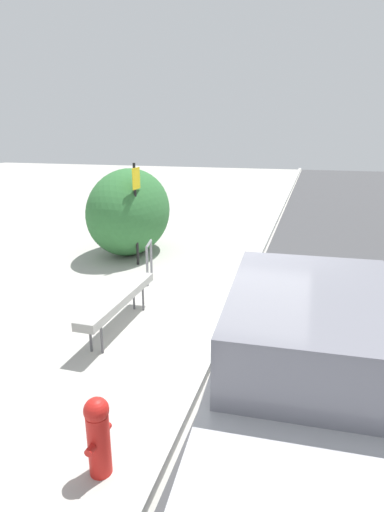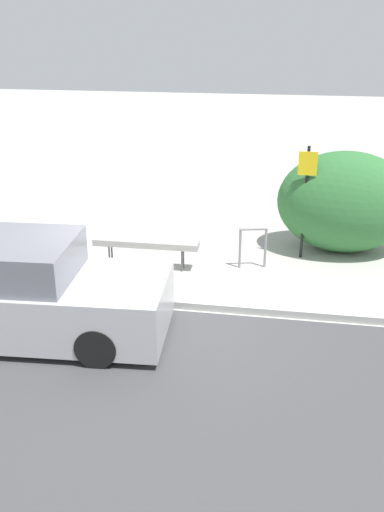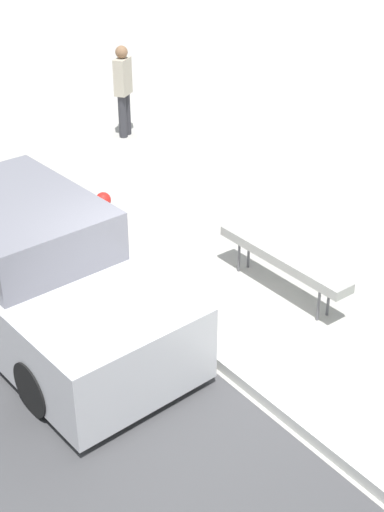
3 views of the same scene
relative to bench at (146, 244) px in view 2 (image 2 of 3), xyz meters
name	(u,v)px [view 2 (image 2 of 3)]	position (x,y,z in m)	size (l,w,h in m)	color
ground_plane	(151,304)	(0.46, -1.53, -0.50)	(60.00, 60.00, 0.00)	#ADAAA3
curb	(151,301)	(0.46, -1.53, -0.44)	(60.00, 0.20, 0.13)	#B7B7B2
bench	(146,244)	(0.00, 0.00, 0.00)	(2.08, 0.34, 0.57)	#515156
bike_rack	(253,243)	(2.06, 0.36, 0.00)	(0.55, 0.17, 0.83)	gray
sign_post	(306,192)	(3.01, 1.03, 0.88)	(0.36, 0.08, 2.30)	black
shrub_hedge	(344,202)	(3.83, 1.59, 0.55)	(2.75, 1.85, 2.11)	#337038
parked_car_near	(14,293)	(-1.37, -2.79, 0.19)	(4.69, 1.99, 1.55)	black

